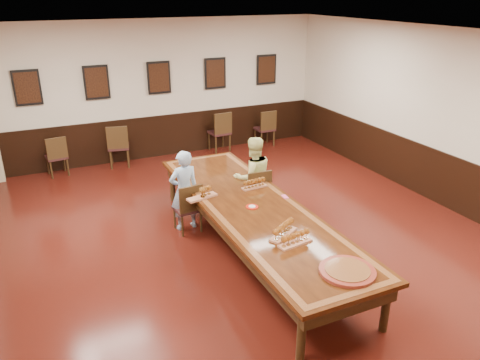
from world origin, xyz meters
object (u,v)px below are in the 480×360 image
spare_chair_a (56,155)px  chair_woman (255,193)px  person_man (184,191)px  chair_man (187,207)px  person_woman (253,177)px  spare_chair_b (119,145)px  spare_chair_d (265,128)px  spare_chair_c (219,131)px  conference_table (254,215)px  carved_platter (347,271)px

spare_chair_a → chair_woman: bearing=121.9°
person_man → chair_man: bearing=90.0°
person_man → person_woman: size_ratio=0.95×
spare_chair_b → spare_chair_d: (3.74, -0.04, -0.02)m
chair_man → spare_chair_b: spare_chair_b is taller
spare_chair_c → person_man: size_ratio=0.73×
spare_chair_c → spare_chair_d: spare_chair_c is taller
chair_woman → conference_table: bearing=65.2°
chair_man → spare_chair_c: bearing=-124.7°
carved_platter → spare_chair_a: bearing=111.5°
chair_man → spare_chair_b: (-0.40, 3.62, 0.06)m
spare_chair_b → spare_chair_d: 3.74m
chair_man → spare_chair_c: spare_chair_c is taller
chair_man → conference_table: chair_man is taller
person_woman → conference_table: size_ratio=0.29×
chair_man → chair_woman: (1.25, -0.03, 0.03)m
spare_chair_d → carved_platter: (-2.44, -6.68, 0.30)m
person_man → spare_chair_a: bearing=-68.6°
spare_chair_d → carved_platter: bearing=69.8°
person_woman → spare_chair_a: bearing=-47.0°
person_man → carved_platter: size_ratio=1.67×
chair_man → conference_table: (0.71, -1.06, 0.18)m
chair_man → spare_chair_a: size_ratio=0.97×
chair_woman → person_woman: 0.28m
spare_chair_b → spare_chair_c: bearing=-165.9°
chair_man → carved_platter: size_ratio=1.05×
conference_table → carved_platter: carved_platter is taller
spare_chair_d → carved_platter: spare_chair_d is taller
conference_table → person_man: bearing=122.1°
person_man → carved_platter: (0.91, -3.19, 0.08)m
spare_chair_b → person_woman: (1.65, -3.56, 0.24)m
chair_man → spare_chair_a: bearing=-69.1°
chair_woman → spare_chair_d: 4.18m
person_woman → carved_platter: (-0.35, -3.16, 0.04)m
carved_platter → person_man: bearing=105.9°
person_woman → carved_platter: 3.18m
spare_chair_b → carved_platter: (1.30, -6.72, 0.28)m
chair_man → person_man: size_ratio=0.63×
chair_woman → spare_chair_b: spare_chair_b is taller
chair_woman → conference_table: (-0.53, -1.02, 0.14)m
chair_man → person_woman: 1.29m
chair_woman → spare_chair_b: 4.01m
chair_man → chair_woman: bearing=173.5°
chair_man → spare_chair_c: (2.11, 3.69, 0.07)m
person_man → person_woman: 1.26m
spare_chair_a → chair_man: bearing=108.3°
spare_chair_a → spare_chair_b: 1.35m
spare_chair_a → person_man: (1.74, -3.52, 0.25)m
person_man → spare_chair_d: bearing=-138.6°
conference_table → spare_chair_c: bearing=73.6°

